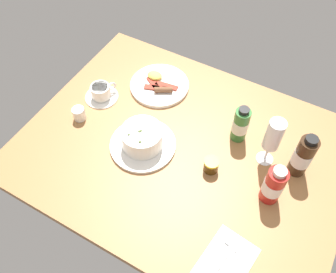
{
  "coord_description": "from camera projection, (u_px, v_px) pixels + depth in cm",
  "views": [
    {
      "loc": [
        29.58,
        -63.63,
        102.07
      ],
      "look_at": [
        -4.03,
        -3.64,
        8.73
      ],
      "focal_mm": 38.26,
      "sensor_mm": 36.0,
      "label": 1
    }
  ],
  "objects": [
    {
      "name": "sauce_bottle_green",
      "position": [
        240.0,
        125.0,
        1.21
      ],
      "size": [
        5.45,
        5.45,
        14.92
      ],
      "color": "#337233",
      "rests_on": "ground_plane"
    },
    {
      "name": "jam_jar",
      "position": [
        211.0,
        165.0,
        1.17
      ],
      "size": [
        5.07,
        5.07,
        4.97
      ],
      "color": "#472D0C",
      "rests_on": "ground_plane"
    },
    {
      "name": "breakfast_plate",
      "position": [
        159.0,
        85.0,
        1.41
      ],
      "size": [
        23.11,
        23.11,
        3.7
      ],
      "color": "white",
      "rests_on": "ground_plane"
    },
    {
      "name": "creamer_jug",
      "position": [
        79.0,
        114.0,
        1.3
      ],
      "size": [
        5.3,
        4.56,
        5.49
      ],
      "color": "white",
      "rests_on": "ground_plane"
    },
    {
      "name": "sauce_bottle_brown",
      "position": [
        303.0,
        156.0,
        1.12
      ],
      "size": [
        6.0,
        6.0,
        17.64
      ],
      "color": "#382314",
      "rests_on": "ground_plane"
    },
    {
      "name": "ground_plane",
      "position": [
        183.0,
        151.0,
        1.25
      ],
      "size": [
        110.0,
        84.0,
        3.0
      ],
      "primitive_type": "cube",
      "color": "#9E6B3D"
    },
    {
      "name": "porridge_bowl",
      "position": [
        142.0,
        139.0,
        1.21
      ],
      "size": [
        22.85,
        22.85,
        9.13
      ],
      "color": "white",
      "rests_on": "ground_plane"
    },
    {
      "name": "cutlery_setting",
      "position": [
        226.0,
        262.0,
        1.01
      ],
      "size": [
        15.19,
        20.19,
        0.9
      ],
      "color": "white",
      "rests_on": "ground_plane"
    },
    {
      "name": "wine_glass",
      "position": [
        273.0,
        137.0,
        1.11
      ],
      "size": [
        5.75,
        5.75,
        19.37
      ],
      "color": "white",
      "rests_on": "ground_plane"
    },
    {
      "name": "sauce_bottle_red",
      "position": [
        273.0,
        185.0,
        1.07
      ],
      "size": [
        6.18,
        6.18,
        15.85
      ],
      "color": "#B21E19",
      "rests_on": "ground_plane"
    },
    {
      "name": "coffee_cup",
      "position": [
        101.0,
        92.0,
        1.36
      ],
      "size": [
        12.67,
        12.67,
        5.71
      ],
      "color": "white",
      "rests_on": "ground_plane"
    }
  ]
}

